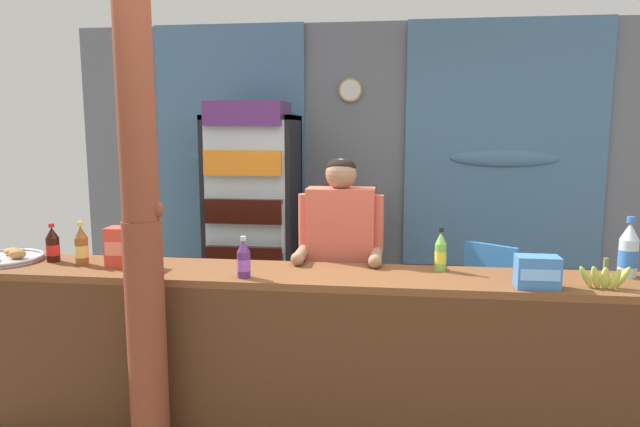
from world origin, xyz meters
The scene contains 17 objects.
ground_plane centered at (0.00, 1.05, 0.00)m, with size 7.31×7.31×0.00m, color gray.
back_wall_curtained centered at (0.02, 2.67, 1.36)m, with size 5.47×0.22×2.65m.
stall_counter centered at (-0.08, 0.26, 0.57)m, with size 4.06×0.50×0.93m.
timber_post centered at (-0.97, -0.02, 1.21)m, with size 0.22×0.20×2.53m.
drink_fridge centered at (-0.94, 2.10, 1.06)m, with size 0.76×0.68×1.93m.
bottle_shelf_rack centered at (-0.12, 2.28, 0.64)m, with size 0.48×0.28×1.21m.
plastic_lawn_chair centered at (1.07, 1.74, 0.49)m, with size 0.61×0.61×0.86m.
shopkeeper centered at (-0.05, 0.79, 0.97)m, with size 0.53×0.42×1.54m.
soda_bottle_water centered at (1.52, 0.51, 1.07)m, with size 0.10×0.10×0.33m.
soda_bottle_grape_soda centered at (-0.52, 0.23, 1.02)m, with size 0.07×0.07×0.22m.
soda_bottle_cola centered at (-1.74, 0.44, 1.03)m, with size 0.08×0.08×0.23m.
soda_bottle_iced_tea centered at (-1.53, 0.39, 1.04)m, with size 0.08×0.08×0.25m.
soda_bottle_lime_soda centered at (0.53, 0.51, 1.03)m, with size 0.06×0.06×0.24m.
snack_box_crackers centered at (-1.27, 0.38, 1.04)m, with size 0.18×0.13×0.23m.
snack_box_biscuit centered at (0.99, 0.22, 1.01)m, with size 0.21×0.13×0.16m.
pastry_tray centered at (-2.05, 0.41, 0.95)m, with size 0.45×0.45×0.07m.
banana_bunch centered at (1.32, 0.25, 0.99)m, with size 0.27×0.06×0.16m.
Camera 1 is at (0.27, -2.67, 1.72)m, focal length 32.13 mm.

